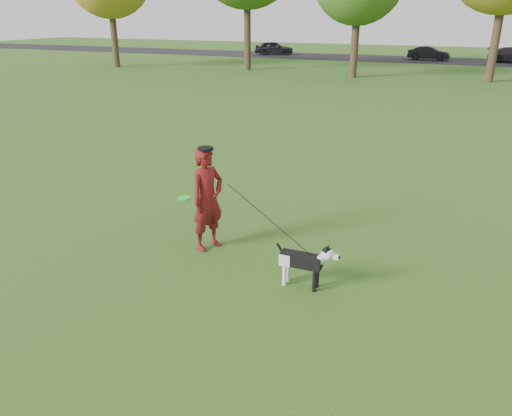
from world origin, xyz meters
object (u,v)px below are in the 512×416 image
at_px(dog, 306,260).
at_px(car_left, 274,48).
at_px(man, 207,199).
at_px(car_mid, 429,53).

bearing_deg(dog, car_left, 111.68).
bearing_deg(man, dog, -87.40).
distance_m(dog, car_left, 43.72).
relative_size(man, dog, 1.83).
xyz_separation_m(dog, car_left, (-16.15, 40.62, 0.19)).
bearing_deg(car_mid, car_left, 93.55).
distance_m(car_left, car_mid, 14.30).
bearing_deg(car_mid, man, -176.69).
bearing_deg(car_mid, dog, -173.85).
height_order(dog, car_mid, car_mid).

